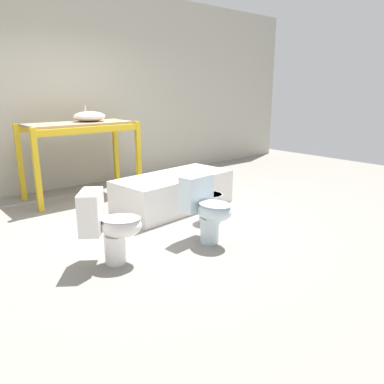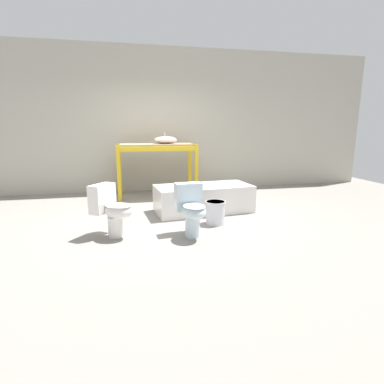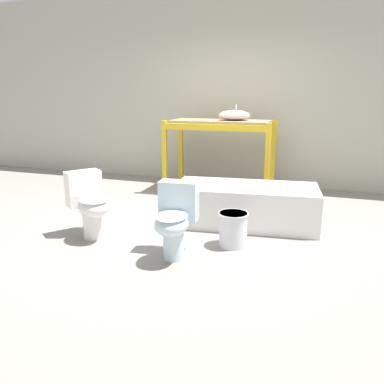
{
  "view_description": "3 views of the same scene",
  "coord_description": "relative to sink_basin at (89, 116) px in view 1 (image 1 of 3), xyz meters",
  "views": [
    {
      "loc": [
        -2.27,
        -3.75,
        1.58
      ],
      "look_at": [
        0.35,
        -0.66,
        0.47
      ],
      "focal_mm": 35.0,
      "sensor_mm": 36.0,
      "label": 1
    },
    {
      "loc": [
        -0.5,
        -4.77,
        1.43
      ],
      "look_at": [
        0.36,
        -0.65,
        0.53
      ],
      "focal_mm": 28.0,
      "sensor_mm": 36.0,
      "label": 2
    },
    {
      "loc": [
        1.48,
        -4.05,
        1.49
      ],
      "look_at": [
        0.3,
        -0.53,
        0.52
      ],
      "focal_mm": 35.0,
      "sensor_mm": 36.0,
      "label": 3
    }
  ],
  "objects": [
    {
      "name": "warehouse_wall_rear",
      "position": [
        -0.26,
        0.65,
        0.41
      ],
      "size": [
        10.8,
        0.08,
        3.2
      ],
      "color": "#B2AD9E",
      "rests_on": "ground_plane"
    },
    {
      "name": "ground_plane",
      "position": [
        -0.26,
        -1.61,
        -1.19
      ],
      "size": [
        12.0,
        12.0,
        0.0
      ],
      "primitive_type": "plane",
      "color": "gray"
    },
    {
      "name": "toilet_near",
      "position": [
        -1.02,
        -2.4,
        -0.8
      ],
      "size": [
        0.64,
        0.59,
        0.7
      ],
      "rotation": [
        0.0,
        0.0,
        0.94
      ],
      "color": "white",
      "rests_on": "ground_plane"
    },
    {
      "name": "bucket_white",
      "position": [
        0.49,
        -2.16,
        -1.01
      ],
      "size": [
        0.3,
        0.3,
        0.35
      ],
      "color": "silver",
      "rests_on": "ground_plane"
    },
    {
      "name": "shelving_rack",
      "position": [
        -0.2,
        -0.05,
        -0.27
      ],
      "size": [
        1.63,
        0.78,
        1.12
      ],
      "color": "gold",
      "rests_on": "ground_plane"
    },
    {
      "name": "toilet_far",
      "position": [
        0.02,
        -2.59,
        -0.8
      ],
      "size": [
        0.39,
        0.58,
        0.7
      ],
      "rotation": [
        0.0,
        0.0,
        0.1
      ],
      "color": "silver",
      "rests_on": "ground_plane"
    },
    {
      "name": "sink_basin",
      "position": [
        0.0,
        0.0,
        0.0
      ],
      "size": [
        0.48,
        0.45,
        0.23
      ],
      "color": "silver",
      "rests_on": "shelving_rack"
    },
    {
      "name": "bathtub_main",
      "position": [
        0.47,
        -1.45,
        -0.92
      ],
      "size": [
        1.72,
        0.91,
        0.47
      ],
      "rotation": [
        0.0,
        0.0,
        0.11
      ],
      "color": "white",
      "rests_on": "ground_plane"
    }
  ]
}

